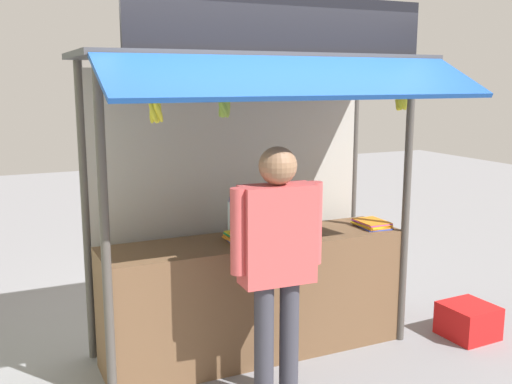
# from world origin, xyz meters

# --- Properties ---
(ground_plane) EXTENTS (20.00, 20.00, 0.00)m
(ground_plane) POSITION_xyz_m (0.00, 0.00, 0.00)
(ground_plane) COLOR gray
(stall_counter) EXTENTS (2.29, 0.56, 0.89)m
(stall_counter) POSITION_xyz_m (0.00, 0.00, 0.45)
(stall_counter) COLOR brown
(stall_counter) RESTS_ON ground
(stall_structure) EXTENTS (2.49, 1.46, 2.57)m
(stall_structure) POSITION_xyz_m (0.00, 0.11, 1.54)
(stall_structure) COLOR #4C4742
(stall_structure) RESTS_ON ground
(water_bottle_back_left) EXTENTS (0.07, 0.07, 0.26)m
(water_bottle_back_left) POSITION_xyz_m (0.54, 0.14, 1.01)
(water_bottle_back_left) COLOR silver
(water_bottle_back_left) RESTS_ON stall_counter
(water_bottle_mid_left) EXTENTS (0.08, 0.08, 0.30)m
(water_bottle_mid_left) POSITION_xyz_m (-0.12, 0.15, 1.03)
(water_bottle_mid_left) COLOR silver
(water_bottle_mid_left) RESTS_ON stall_counter
(water_bottle_far_right) EXTENTS (0.07, 0.07, 0.24)m
(water_bottle_far_right) POSITION_xyz_m (0.08, 0.05, 1.01)
(water_bottle_far_right) COLOR silver
(water_bottle_far_right) RESTS_ON stall_counter
(water_bottle_center) EXTENTS (0.07, 0.07, 0.25)m
(water_bottle_center) POSITION_xyz_m (0.25, 0.16, 1.01)
(water_bottle_center) COLOR silver
(water_bottle_center) RESTS_ON stall_counter
(magazine_stack_front_left) EXTENTS (0.23, 0.32, 0.07)m
(magazine_stack_front_left) POSITION_xyz_m (-0.13, -0.07, 0.93)
(magazine_stack_front_left) COLOR blue
(magazine_stack_front_left) RESTS_ON stall_counter
(magazine_stack_rear_center) EXTENTS (0.24, 0.30, 0.05)m
(magazine_stack_rear_center) POSITION_xyz_m (0.98, -0.07, 0.92)
(magazine_stack_rear_center) COLOR blue
(magazine_stack_rear_center) RESTS_ON stall_counter
(banana_bunch_inner_right) EXTENTS (0.10, 0.10, 0.30)m
(banana_bunch_inner_right) POSITION_xyz_m (-0.83, -0.38, 1.87)
(banana_bunch_inner_right) COLOR #332D23
(banana_bunch_leftmost) EXTENTS (0.10, 0.10, 0.26)m
(banana_bunch_leftmost) POSITION_xyz_m (0.97, -0.38, 1.89)
(banana_bunch_leftmost) COLOR #332D23
(banana_bunch_rightmost) EXTENTS (0.10, 0.10, 0.28)m
(banana_bunch_rightmost) POSITION_xyz_m (-0.39, -0.38, 1.88)
(banana_bunch_rightmost) COLOR #332D23
(vendor_person) EXTENTS (0.63, 0.24, 1.65)m
(vendor_person) POSITION_xyz_m (-0.16, -0.66, 0.99)
(vendor_person) COLOR #383842
(vendor_person) RESTS_ON ground
(plastic_crate) EXTENTS (0.40, 0.40, 0.27)m
(plastic_crate) POSITION_xyz_m (1.67, -0.47, 0.13)
(plastic_crate) COLOR red
(plastic_crate) RESTS_ON ground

